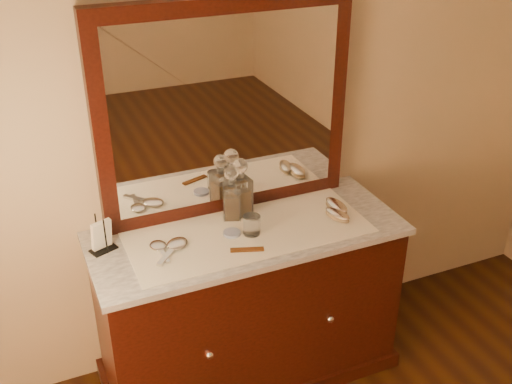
% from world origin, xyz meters
% --- Properties ---
extents(dresser_cabinet, '(1.40, 0.55, 0.82)m').
position_xyz_m(dresser_cabinet, '(0.00, 1.96, 0.41)').
color(dresser_cabinet, black).
rests_on(dresser_cabinet, floor).
extents(dresser_plinth, '(1.46, 0.59, 0.08)m').
position_xyz_m(dresser_plinth, '(0.00, 1.96, 0.04)').
color(dresser_plinth, black).
rests_on(dresser_plinth, floor).
extents(knob_left, '(0.04, 0.04, 0.04)m').
position_xyz_m(knob_left, '(-0.30, 1.67, 0.45)').
color(knob_left, silver).
rests_on(knob_left, dresser_cabinet).
extents(knob_right, '(0.04, 0.04, 0.04)m').
position_xyz_m(knob_right, '(0.30, 1.67, 0.45)').
color(knob_right, silver).
rests_on(knob_right, dresser_cabinet).
extents(marble_top, '(1.44, 0.59, 0.03)m').
position_xyz_m(marble_top, '(0.00, 1.96, 0.83)').
color(marble_top, white).
rests_on(marble_top, dresser_cabinet).
extents(mirror_frame, '(1.20, 0.08, 1.00)m').
position_xyz_m(mirror_frame, '(0.00, 2.20, 1.35)').
color(mirror_frame, black).
rests_on(mirror_frame, marble_top).
extents(mirror_glass, '(1.06, 0.01, 0.86)m').
position_xyz_m(mirror_glass, '(0.00, 2.17, 1.35)').
color(mirror_glass, white).
rests_on(mirror_glass, marble_top).
extents(lace_runner, '(1.10, 0.45, 0.00)m').
position_xyz_m(lace_runner, '(0.00, 1.94, 0.85)').
color(lace_runner, white).
rests_on(lace_runner, marble_top).
extents(pin_dish, '(0.10, 0.10, 0.01)m').
position_xyz_m(pin_dish, '(-0.08, 1.95, 0.86)').
color(pin_dish, silver).
rests_on(pin_dish, lace_runner).
extents(comb, '(0.15, 0.07, 0.01)m').
position_xyz_m(comb, '(-0.07, 1.80, 0.86)').
color(comb, '#663112').
rests_on(comb, lace_runner).
extents(napkin_rack, '(0.13, 0.10, 0.17)m').
position_xyz_m(napkin_rack, '(-0.64, 2.06, 0.92)').
color(napkin_rack, black).
rests_on(napkin_rack, marble_top).
extents(decanter_left, '(0.10, 0.10, 0.26)m').
position_xyz_m(decanter_left, '(-0.02, 2.09, 0.96)').
color(decanter_left, '#975816').
rests_on(decanter_left, lace_runner).
extents(decanter_right, '(0.10, 0.10, 0.29)m').
position_xyz_m(decanter_right, '(0.03, 2.10, 0.97)').
color(decanter_right, '#975816').
rests_on(decanter_right, lace_runner).
extents(brush_near, '(0.10, 0.16, 0.04)m').
position_xyz_m(brush_near, '(0.43, 1.88, 0.87)').
color(brush_near, '#8D7656').
rests_on(brush_near, lace_runner).
extents(brush_far, '(0.08, 0.16, 0.04)m').
position_xyz_m(brush_far, '(0.46, 1.95, 0.88)').
color(brush_far, '#8D7656').
rests_on(brush_far, lace_runner).
extents(hand_mirror_outer, '(0.08, 0.19, 0.02)m').
position_xyz_m(hand_mirror_outer, '(-0.41, 1.96, 0.86)').
color(hand_mirror_outer, silver).
rests_on(hand_mirror_outer, lace_runner).
extents(hand_mirror_inner, '(0.20, 0.20, 0.02)m').
position_xyz_m(hand_mirror_inner, '(-0.35, 1.94, 0.86)').
color(hand_mirror_inner, silver).
rests_on(hand_mirror_inner, lace_runner).
extents(tumblers, '(0.08, 0.08, 0.09)m').
position_xyz_m(tumblers, '(0.01, 1.92, 0.90)').
color(tumblers, white).
rests_on(tumblers, lace_runner).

